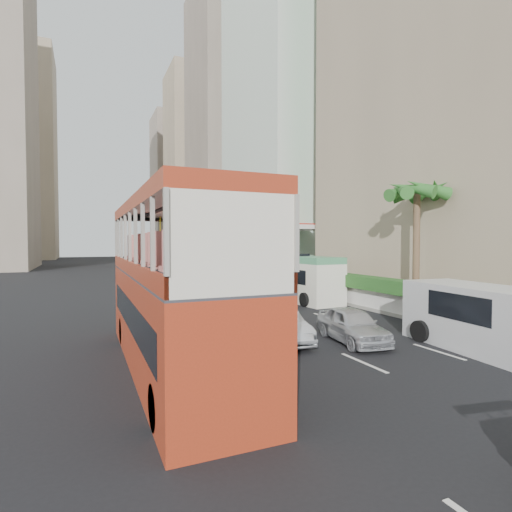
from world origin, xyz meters
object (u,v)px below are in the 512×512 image
minibus_far (301,278)px  shell_station (286,253)px  double_decker_bus (172,284)px  car_silver_lane_a (278,341)px  minibus_near (254,283)px  panel_van_near (483,319)px  panel_van_far (220,271)px  palm_tree (416,250)px  van_asset (224,295)px  car_silver_lane_b (352,342)px

minibus_far → shell_station: bearing=62.3°
double_decker_bus → car_silver_lane_a: double_decker_bus is taller
car_silver_lane_a → minibus_near: bearing=77.3°
panel_van_near → panel_van_far: bearing=96.5°
palm_tree → panel_van_near: bearing=-118.0°
minibus_near → van_asset: bearing=97.5°
van_asset → double_decker_bus: bearing=-106.6°
panel_van_near → palm_tree: bearing=67.6°
double_decker_bus → van_asset: double_decker_bus is taller
car_silver_lane_a → panel_van_far: panel_van_far is taller
car_silver_lane_b → van_asset: 14.84m
panel_van_far → palm_tree: (3.90, -21.39, 2.41)m
panel_van_near → minibus_near: bearing=108.6°
minibus_far → palm_tree: size_ratio=1.02×
palm_tree → double_decker_bus: bearing=-163.8°
shell_station → palm_tree: bearing=-96.6°
panel_van_far → minibus_far: bearing=-92.0°
shell_station → double_decker_bus: bearing=-124.8°
car_silver_lane_b → palm_tree: 8.53m
double_decker_bus → minibus_near: (7.29, 10.71, -1.25)m
double_decker_bus → minibus_far: double_decker_bus is taller
palm_tree → shell_station: 19.14m
minibus_near → palm_tree: 9.58m
minibus_near → minibus_far: (3.18, -0.22, 0.17)m
panel_van_near → van_asset: bearing=106.9°
shell_station → car_silver_lane_a: bearing=-118.5°
minibus_near → panel_van_far: (2.60, 14.67, -0.31)m
car_silver_lane_a → double_decker_bus: bearing=-155.7°
minibus_near → shell_station: shell_station is taller
car_silver_lane_a → palm_tree: size_ratio=0.63×
van_asset → panel_van_near: bearing=-71.1°
car_silver_lane_a → panel_van_far: (5.55, 23.87, 0.97)m
shell_station → van_asset: bearing=-139.5°
car_silver_lane_a → minibus_near: 9.74m
van_asset → panel_van_far: (3.09, 10.24, 0.97)m
minibus_near → shell_station: size_ratio=0.72×
minibus_far → panel_van_far: minibus_far is taller
van_asset → palm_tree: palm_tree is taller
van_asset → panel_van_far: panel_van_far is taller
car_silver_lane_b → minibus_near: size_ratio=0.67×
car_silver_lane_a → palm_tree: palm_tree is taller
minibus_near → minibus_far: bearing=-2.6°
double_decker_bus → car_silver_lane_b: double_decker_bus is taller
car_silver_lane_a → van_asset: bearing=84.8°
double_decker_bus → shell_station: size_ratio=1.38×
car_silver_lane_b → van_asset: size_ratio=0.79×
minibus_far → palm_tree: palm_tree is taller
minibus_near → shell_station: (8.71, 12.29, 1.47)m
car_silver_lane_a → car_silver_lane_b: car_silver_lane_b is taller
car_silver_lane_b → minibus_near: (0.39, 10.40, 1.28)m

